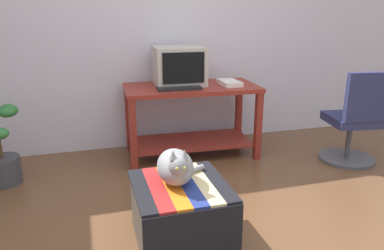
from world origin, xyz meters
name	(u,v)px	position (x,y,z in m)	size (l,w,h in m)	color
ground_plane	(233,250)	(0.00, 0.00, 0.00)	(14.00, 14.00, 0.00)	brown
back_wall	(160,20)	(0.00, 2.05, 1.30)	(8.00, 0.10, 2.60)	silver
desk	(191,108)	(0.20, 1.60, 0.48)	(1.30, 0.69, 0.70)	maroon
tv_monitor	(179,66)	(0.11, 1.70, 0.88)	(0.50, 0.45, 0.36)	#BCB7A8
keyboard	(179,88)	(0.05, 1.47, 0.71)	(0.40, 0.15, 0.02)	black
book	(229,83)	(0.57, 1.53, 0.72)	(0.17, 0.28, 0.04)	white
ottoman_with_blanket	(181,213)	(-0.28, 0.18, 0.20)	(0.57, 0.61, 0.39)	#4C4238
cat	(176,167)	(-0.30, 0.21, 0.50)	(0.35, 0.35, 0.26)	gray
potted_plant	(1,153)	(-1.50, 1.39, 0.27)	(0.33, 0.42, 0.65)	#3D3D42
office_chair	(354,124)	(1.60, 0.97, 0.39)	(0.52, 0.52, 0.89)	#4C4C51
pen	(234,84)	(0.62, 1.55, 0.71)	(0.01, 0.01, 0.14)	black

